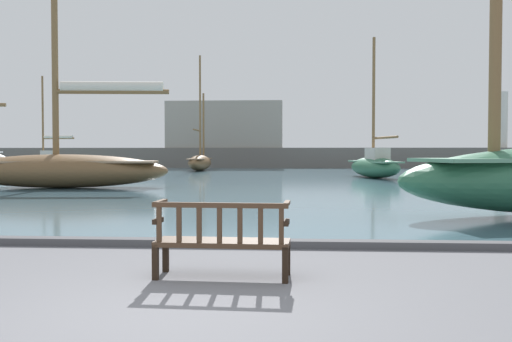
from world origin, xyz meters
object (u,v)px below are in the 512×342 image
object	(u,v)px
park_bench	(222,239)
sailboat_nearest_starboard	(200,161)
sailboat_outer_starboard	(46,162)
sailboat_outer_port	(374,165)
sailboat_distant_harbor	(63,166)

from	to	relation	value
park_bench	sailboat_nearest_starboard	xyz separation A→B (m)	(-6.33, 36.43, 0.31)
park_bench	sailboat_outer_starboard	bearing A→B (deg)	116.85
sailboat_nearest_starboard	park_bench	bearing A→B (deg)	-80.14
sailboat_outer_starboard	sailboat_nearest_starboard	bearing A→B (deg)	-3.85
sailboat_outer_port	sailboat_nearest_starboard	xyz separation A→B (m)	(-11.62, 11.33, 0.00)
park_bench	sailboat_distant_harbor	distance (m)	17.43
sailboat_outer_port	sailboat_distant_harbor	size ratio (longest dim) A/B	0.71
park_bench	sailboat_distant_harbor	bearing A→B (deg)	118.51
sailboat_nearest_starboard	sailboat_outer_port	bearing A→B (deg)	-44.27
park_bench	sailboat_outer_port	distance (m)	25.66
park_bench	sailboat_outer_starboard	distance (m)	41.78
park_bench	sailboat_distant_harbor	xyz separation A→B (m)	(-8.32, 15.31, 0.48)
park_bench	sailboat_outer_starboard	world-z (taller)	sailboat_outer_starboard
park_bench	sailboat_outer_starboard	size ratio (longest dim) A/B	0.22
sailboat_outer_port	sailboat_nearest_starboard	world-z (taller)	sailboat_nearest_starboard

